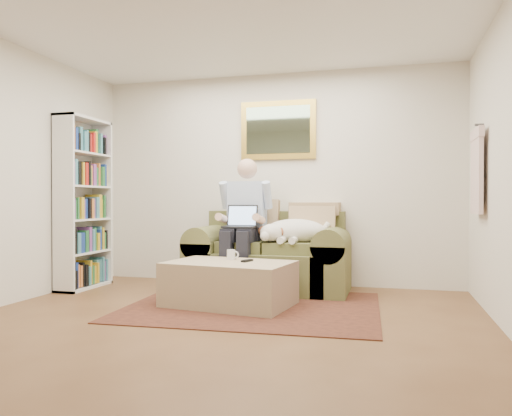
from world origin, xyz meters
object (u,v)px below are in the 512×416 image
at_px(ottoman, 229,284).
at_px(bookshelf, 84,203).
at_px(coffee_mug, 231,255).
at_px(laptop, 241,221).
at_px(sleeping_dog, 296,231).
at_px(seated_man, 243,225).
at_px(sofa, 269,263).

height_order(ottoman, bookshelf, bookshelf).
height_order(ottoman, coffee_mug, coffee_mug).
bearing_deg(laptop, sleeping_dog, 13.64).
distance_m(coffee_mug, bookshelf, 2.03).
bearing_deg(ottoman, bookshelf, 165.03).
bearing_deg(laptop, seated_man, 90.00).
bearing_deg(sofa, bookshelf, -169.20).
xyz_separation_m(sofa, bookshelf, (-2.15, -0.41, 0.69)).
xyz_separation_m(sofa, coffee_mug, (-0.22, -0.75, 0.17)).
relative_size(sleeping_dog, coffee_mug, 7.43).
bearing_deg(seated_man, coffee_mug, -84.88).
bearing_deg(sofa, sleeping_dog, -15.74).
bearing_deg(ottoman, sleeping_dog, 59.54).
xyz_separation_m(seated_man, bookshelf, (-1.88, -0.25, 0.24)).
bearing_deg(seated_man, laptop, -90.00).
height_order(seated_man, bookshelf, bookshelf).
bearing_deg(ottoman, laptop, 97.70).
height_order(sofa, bookshelf, bookshelf).
relative_size(seated_man, ottoman, 1.28).
bearing_deg(seated_man, ottoman, -82.98).
relative_size(sofa, ottoman, 1.52).
height_order(laptop, bookshelf, bookshelf).
relative_size(laptop, sleeping_dog, 0.47).
height_order(laptop, sleeping_dog, laptop).
distance_m(sofa, seated_man, 0.55).
distance_m(laptop, sleeping_dog, 0.62).
xyz_separation_m(ottoman, coffee_mug, (-0.04, 0.19, 0.27)).
relative_size(seated_man, sleeping_dog, 2.04).
bearing_deg(coffee_mug, ottoman, -77.21).
relative_size(laptop, bookshelf, 0.18).
bearing_deg(sofa, seated_man, -148.55).
distance_m(sleeping_dog, ottoman, 1.09).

